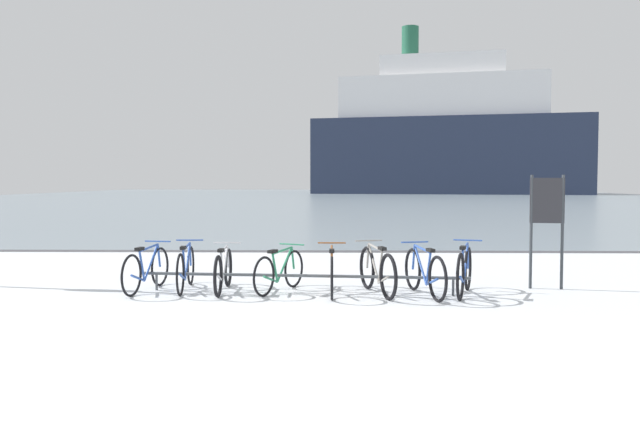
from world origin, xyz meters
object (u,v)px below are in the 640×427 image
Objects in this scene: bicycle_2 at (223,270)px; bicycle_7 at (464,271)px; bicycle_6 at (425,272)px; info_sign at (547,212)px; ferry_ship at (447,137)px; bicycle_0 at (146,269)px; bicycle_3 at (280,271)px; bicycle_5 at (377,271)px; bicycle_1 at (186,268)px; bicycle_4 at (332,272)px.

bicycle_2 is 1.04× the size of bicycle_7.
bicycle_6 is at bearing -173.83° from bicycle_7.
bicycle_7 is 1.85m from info_sign.
ferry_ship is at bearing 77.59° from bicycle_2.
bicycle_2 is 5.42m from info_sign.
bicycle_7 is (5.11, -0.28, 0.02)m from bicycle_0.
bicycle_6 is at bearing -161.70° from info_sign.
bicycle_3 is 4.53m from info_sign.
bicycle_0 is 1.00× the size of bicycle_5.
bicycle_5 is at bearing -168.64° from info_sign.
bicycle_4 is at bearing -7.66° from bicycle_1.
bicycle_4 is 1.46m from bicycle_6.
bicycle_7 is at bearing -2.48° from bicycle_5.
bicycle_1 is 1.57m from bicycle_3.
bicycle_5 is 0.04× the size of ferry_ship.
bicycle_2 is 1.14× the size of bicycle_3.
bicycle_3 is (0.91, 0.01, -0.01)m from bicycle_2.
bicycle_1 reaches higher than bicycle_4.
info_sign is at bearing 18.30° from bicycle_6.
bicycle_0 reaches higher than bicycle_3.
bicycle_7 is (4.49, -0.39, 0.02)m from bicycle_1.
bicycle_1 is (0.62, 0.11, 0.00)m from bicycle_0.
ferry_ship is (15.60, 79.10, 7.37)m from bicycle_4.
bicycle_6 is at bearing -100.13° from ferry_ship.
ferry_ship reaches higher than bicycle_0.
bicycle_4 is at bearing 179.48° from bicycle_5.
info_sign is at bearing 3.08° from bicycle_0.
bicycle_6 reaches higher than bicycle_1.
bicycle_1 is 3.14m from bicycle_5.
bicycle_5 is at bearing -4.21° from bicycle_2.
bicycle_0 is 0.98× the size of bicycle_6.
ferry_ship reaches higher than bicycle_2.
bicycle_1 is 1.04× the size of bicycle_2.
bicycle_5 is (2.48, -0.18, 0.02)m from bicycle_2.
bicycle_2 is 81.14m from ferry_ship.
bicycle_6 is 0.05× the size of ferry_ship.
bicycle_7 is at bearing -4.95° from bicycle_1.
bicycle_7 is at bearing -1.80° from bicycle_4.
info_sign is (2.85, 0.57, 0.91)m from bicycle_5.
ferry_ship is (18.01, 78.77, 7.36)m from bicycle_1.
ferry_ship is at bearing 79.87° from bicycle_6.
bicycle_1 is 1.02× the size of bicycle_4.
info_sign is at bearing 2.32° from bicycle_1.
info_sign is at bearing 9.01° from bicycle_4.
bicycle_3 is 0.04× the size of ferry_ship.
bicycle_3 is 0.85× the size of bicycle_6.
bicycle_1 is 81.14m from ferry_ship.
bicycle_0 is 5.12m from bicycle_7.
info_sign reaches higher than bicycle_2.
bicycle_4 is 0.99× the size of bicycle_6.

